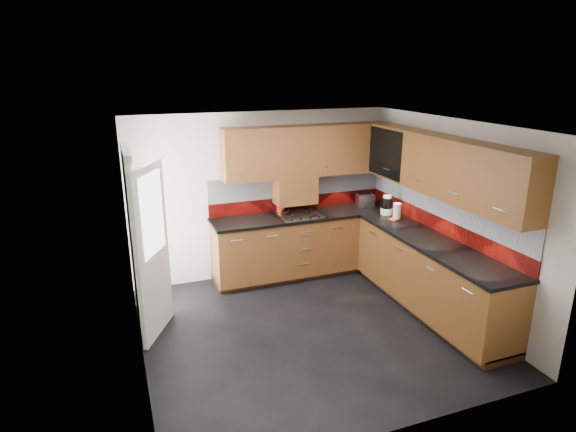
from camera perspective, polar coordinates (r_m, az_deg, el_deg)
name	(u,v)px	position (r m, az deg, el deg)	size (l,w,h in m)	color
room	(311,208)	(5.29, 2.76, 0.93)	(4.00, 3.80, 2.64)	black
base_cabinets	(361,261)	(6.70, 8.64, -5.27)	(2.70, 3.20, 0.95)	brown
countertop	(362,228)	(6.52, 8.78, -1.41)	(2.72, 3.22, 0.04)	black
backsplash	(369,201)	(6.72, 9.63, 1.72)	(2.70, 3.20, 0.54)	#690C09
upper_cabinets	(374,158)	(6.44, 10.21, 6.75)	(2.50, 3.20, 0.72)	brown
extractor_hood	(295,190)	(6.97, 0.85, 3.13)	(0.60, 0.33, 0.40)	brown
glass_cabinet	(394,151)	(6.92, 12.48, 7.57)	(0.32, 0.80, 0.66)	black
back_door	(142,245)	(5.76, -16.95, -3.35)	(0.42, 1.19, 2.04)	white
gas_hob	(299,214)	(6.91, 1.34, 0.20)	(0.60, 0.53, 0.05)	silver
utensil_pot	(281,206)	(7.04, -0.85, 1.23)	(0.13, 0.13, 0.46)	red
toaster	(365,200)	(7.46, 9.14, 1.88)	(0.29, 0.20, 0.19)	silver
food_processor	(387,206)	(7.08, 11.62, 1.22)	(0.17, 0.17, 0.29)	white
paper_towel	(397,211)	(6.89, 12.79, 0.56)	(0.11, 0.11, 0.23)	white
orange_cloth	(394,219)	(6.88, 12.50, -0.37)	(0.13, 0.11, 0.01)	#DE5018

